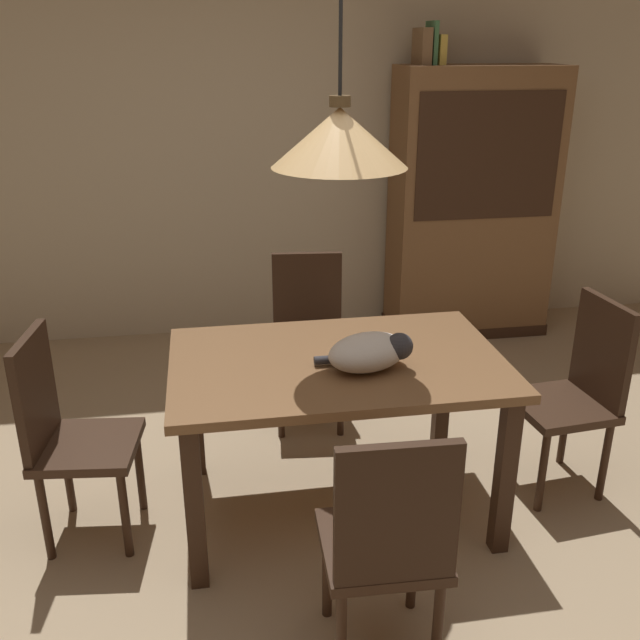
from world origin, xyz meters
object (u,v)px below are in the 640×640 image
object	(u,v)px
chair_right_side	(577,388)
cat_sleeping	(370,352)
dining_table	(337,380)
hutch_bookcase	(471,211)
book_green_slim	(431,43)
book_brown_thick	(422,46)
chair_near_front	(388,541)
chair_far_back	(308,332)
pendant_lamp	(340,137)
book_yellow_short	(439,50)
chair_left_side	(67,430)

from	to	relation	value
chair_right_side	cat_sleeping	distance (m)	1.07
dining_table	chair_right_side	distance (m)	1.14
dining_table	hutch_bookcase	distance (m)	2.37
book_green_slim	book_brown_thick	bearing A→B (deg)	180.00
chair_near_front	cat_sleeping	size ratio (longest dim) A/B	2.30
chair_right_side	chair_far_back	distance (m)	1.42
pendant_lamp	book_brown_thick	size ratio (longest dim) A/B	5.42
chair_right_side	chair_near_front	bearing A→B (deg)	-141.93
dining_table	book_yellow_short	xyz separation A→B (m)	(1.02, 1.95, 1.29)
chair_right_side	chair_far_back	xyz separation A→B (m)	(-1.12, 0.87, 0.00)
chair_far_back	book_green_slim	distance (m)	2.06
dining_table	chair_right_side	size ratio (longest dim) A/B	1.51
book_brown_thick	chair_far_back	bearing A→B (deg)	-129.91
chair_left_side	book_yellow_short	bearing A→B (deg)	42.17
cat_sleeping	hutch_bookcase	size ratio (longest dim) A/B	0.22
chair_right_side	book_brown_thick	world-z (taller)	book_brown_thick
chair_far_back	book_brown_thick	xyz separation A→B (m)	(0.90, 1.08, 1.45)
chair_left_side	hutch_bookcase	distance (m)	3.15
chair_left_side	cat_sleeping	size ratio (longest dim) A/B	2.30
chair_far_back	hutch_bookcase	bearing A→B (deg)	39.19
book_green_slim	dining_table	bearing A→B (deg)	-116.37
hutch_bookcase	book_yellow_short	xyz separation A→B (m)	(-0.31, 0.00, 1.05)
book_brown_thick	book_green_slim	bearing A→B (deg)	0.00
chair_right_side	book_green_slim	world-z (taller)	book_green_slim
chair_near_front	pendant_lamp	world-z (taller)	pendant_lamp
book_yellow_short	cat_sleeping	bearing A→B (deg)	-113.66
dining_table	book_yellow_short	distance (m)	2.55
chair_right_side	book_green_slim	xyz separation A→B (m)	(-0.16, 1.95, 1.47)
dining_table	chair_left_side	bearing A→B (deg)	179.54
dining_table	book_green_slim	world-z (taller)	book_green_slim
chair_far_back	chair_near_front	distance (m)	1.76
cat_sleeping	book_brown_thick	distance (m)	2.49
hutch_bookcase	chair_left_side	bearing A→B (deg)	-141.61
dining_table	chair_right_side	world-z (taller)	chair_right_side
chair_left_side	book_brown_thick	distance (m)	3.17
chair_far_back	book_brown_thick	distance (m)	2.02
dining_table	book_green_slim	bearing A→B (deg)	63.63
dining_table	book_yellow_short	size ratio (longest dim) A/B	7.00
dining_table	chair_left_side	xyz separation A→B (m)	(-1.13, 0.01, -0.14)
chair_right_side	book_yellow_short	distance (m)	2.42
chair_left_side	book_green_slim	distance (m)	3.22
book_green_slim	hutch_bookcase	bearing A→B (deg)	-0.24
book_brown_thick	dining_table	bearing A→B (deg)	-114.92
chair_right_side	chair_far_back	world-z (taller)	same
dining_table	cat_sleeping	size ratio (longest dim) A/B	3.46
dining_table	book_brown_thick	bearing A→B (deg)	65.08
chair_near_front	hutch_bookcase	world-z (taller)	hutch_bookcase
chair_left_side	book_brown_thick	world-z (taller)	book_brown_thick
chair_near_front	book_yellow_short	size ratio (longest dim) A/B	4.65
chair_near_front	cat_sleeping	bearing A→B (deg)	81.39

